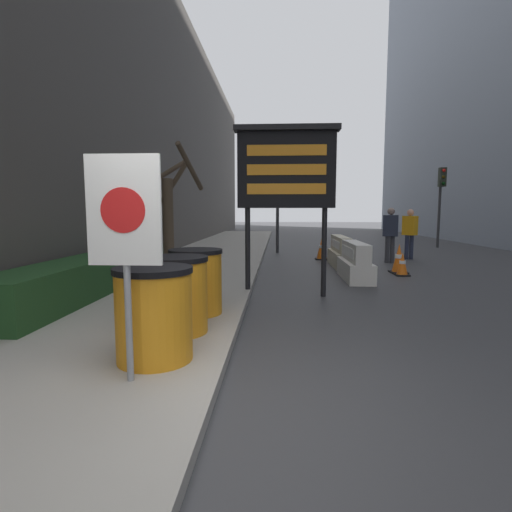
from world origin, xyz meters
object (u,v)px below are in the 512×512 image
at_px(traffic_cone_mid, 399,259).
at_px(warning_sign, 125,226).
at_px(barrel_drum_middle, 177,294).
at_px(pedestrian_passerby, 390,230).
at_px(traffic_cone_near, 402,264).
at_px(jersey_barrier_cream, 340,253).
at_px(traffic_light_near_curb, 278,183).
at_px(barrel_drum_back, 196,281).
at_px(jersey_barrier_white, 355,263).
at_px(traffic_cone_far, 322,248).
at_px(barrel_drum_foreground, 154,314).
at_px(traffic_light_far_side, 441,190).
at_px(message_board, 286,170).
at_px(pedestrian_worker, 410,230).

bearing_deg(traffic_cone_mid, warning_sign, -121.53).
bearing_deg(barrel_drum_middle, pedestrian_passerby, 59.22).
bearing_deg(barrel_drum_middle, traffic_cone_near, 50.84).
height_order(jersey_barrier_cream, traffic_light_near_curb, traffic_light_near_curb).
xyz_separation_m(barrel_drum_back, jersey_barrier_white, (3.08, 3.90, -0.21)).
relative_size(jersey_barrier_white, traffic_cone_near, 3.21).
bearing_deg(jersey_barrier_white, traffic_cone_far, 95.32).
relative_size(barrel_drum_foreground, traffic_cone_mid, 1.22).
height_order(barrel_drum_foreground, pedestrian_passerby, pedestrian_passerby).
height_order(jersey_barrier_white, traffic_cone_far, jersey_barrier_white).
height_order(traffic_cone_mid, traffic_light_far_side, traffic_light_far_side).
bearing_deg(barrel_drum_back, traffic_cone_far, 71.03).
height_order(barrel_drum_middle, message_board, message_board).
height_order(barrel_drum_foreground, barrel_drum_back, same).
distance_m(barrel_drum_foreground, pedestrian_passerby, 10.29).
xyz_separation_m(barrel_drum_back, jersey_barrier_cream, (3.08, 6.23, -0.21)).
bearing_deg(traffic_cone_far, pedestrian_worker, 6.11).
relative_size(barrel_drum_back, traffic_light_near_curb, 0.25).
relative_size(jersey_barrier_cream, pedestrian_worker, 1.22).
relative_size(traffic_cone_mid, pedestrian_worker, 0.46).
bearing_deg(jersey_barrier_cream, traffic_cone_mid, -42.60).
distance_m(jersey_barrier_cream, traffic_cone_far, 1.69).
distance_m(traffic_light_far_side, pedestrian_passerby, 6.87).
distance_m(barrel_drum_middle, message_board, 3.63).
xyz_separation_m(jersey_barrier_white, traffic_cone_near, (1.31, 0.60, -0.10)).
bearing_deg(traffic_cone_near, barrel_drum_middle, -129.16).
distance_m(barrel_drum_back, jersey_barrier_cream, 6.95).
bearing_deg(traffic_light_near_curb, pedestrian_worker, -21.37).
xyz_separation_m(barrel_drum_foreground, pedestrian_worker, (5.77, 10.09, 0.41)).
xyz_separation_m(barrel_drum_middle, jersey_barrier_white, (3.13, 4.85, -0.21)).
distance_m(traffic_cone_near, traffic_cone_far, 3.78).
bearing_deg(traffic_light_far_side, traffic_cone_far, -139.97).
xyz_separation_m(message_board, traffic_light_near_curb, (-0.18, 8.10, 0.33)).
distance_m(barrel_drum_back, pedestrian_passerby, 8.65).
bearing_deg(warning_sign, jersey_barrier_white, 63.29).
bearing_deg(traffic_cone_far, pedestrian_passerby, -18.48).
bearing_deg(warning_sign, pedestrian_passerby, 62.98).
xyz_separation_m(jersey_barrier_white, traffic_cone_mid, (1.36, 1.08, -0.01)).
xyz_separation_m(traffic_cone_far, traffic_light_far_side, (5.80, 4.87, 2.22)).
bearing_deg(warning_sign, barrel_drum_back, 87.57).
bearing_deg(traffic_cone_far, warning_sign, -105.27).
bearing_deg(traffic_light_far_side, message_board, -123.32).
height_order(barrel_drum_back, warning_sign, warning_sign).
xyz_separation_m(traffic_light_near_curb, pedestrian_worker, (4.55, -1.78, -1.72)).
xyz_separation_m(jersey_barrier_white, jersey_barrier_cream, (0.00, 2.33, 0.00)).
height_order(barrel_drum_middle, traffic_cone_near, barrel_drum_middle).
height_order(traffic_cone_near, traffic_light_near_curb, traffic_light_near_curb).
relative_size(jersey_barrier_cream, traffic_cone_far, 2.67).
height_order(barrel_drum_middle, traffic_cone_mid, barrel_drum_middle).
bearing_deg(barrel_drum_back, barrel_drum_middle, -92.89).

